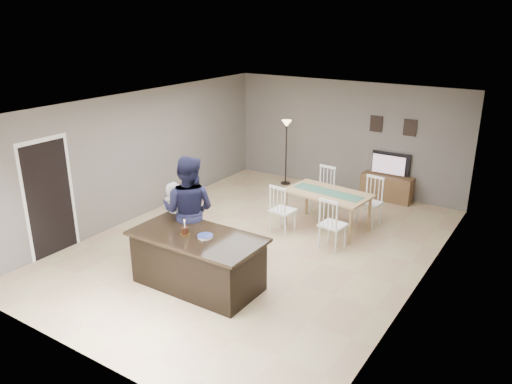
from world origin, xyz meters
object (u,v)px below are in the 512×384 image
Objects in this scene: television at (390,164)px; man at (189,211)px; tv_console at (386,188)px; birthday_cake at (185,231)px; woman at (175,221)px; floor_lamp at (286,135)px; dining_table at (327,198)px; kitchen_island at (198,260)px; plate_stack at (205,236)px.

man reaches higher than television.
tv_console is 4.86× the size of birthday_cake.
woman is 4.80m from floor_lamp.
dining_table is (-0.46, -2.32, 0.35)m from tv_console.
floor_lamp is at bearing 102.84° from birthday_cake.
television is (0.00, 0.07, 0.56)m from tv_console.
dining_table is at bearing 77.20° from kitchen_island.
man reaches higher than kitchen_island.
woman reaches higher than tv_console.
man is at bearing 145.48° from plate_stack.
woman reaches higher than birthday_cake.
dining_table reaches higher than kitchen_island.
kitchen_island is at bearing 120.72° from man.
floor_lamp reaches higher than tv_console.
floor_lamp is at bearing 7.47° from television.
plate_stack reaches higher than kitchen_island.
television is at bearing -116.18° from woman.
television is 0.44× the size of dining_table.
man reaches higher than floor_lamp.
woman is 0.41m from man.
birthday_cake is (-0.18, -0.07, 0.50)m from kitchen_island.
woman is at bearing 67.10° from television.
kitchen_island is 3.34m from dining_table.
plate_stack is at bearing 127.36° from man.
television is at bearing 85.31° from dining_table.
woman is 0.87× the size of floor_lamp.
plate_stack is (1.12, -0.55, 0.19)m from woman.
man is at bearing 176.72° from woman.
dining_table reaches higher than tv_console.
plate_stack is (0.35, 0.07, -0.04)m from birthday_cake.
plate_stack is at bearing -93.72° from dining_table.
birthday_cake is 3.46m from dining_table.
tv_console is 0.72× the size of floor_lamp.
dining_table is at bearing -134.97° from man.
man is at bearing 138.84° from kitchen_island.
woman is (-2.15, -5.02, 0.43)m from tv_console.
dining_table is (0.74, 3.25, 0.20)m from kitchen_island.
birthday_cake is at bearing -103.78° from tv_console.
floor_lamp is (-1.41, 5.30, 0.85)m from kitchen_island.
woman is at bearing -84.51° from floor_lamp.
man reaches higher than birthday_cake.
man reaches higher than dining_table.
floor_lamp is (-0.46, 4.75, 0.57)m from woman.
floor_lamp is at bearing -98.82° from man.
tv_console is 0.57m from television.
birthday_cake is (0.45, -0.62, -0.03)m from man.
television is at bearing 79.63° from plate_stack.
kitchen_island is at bearing -75.13° from floor_lamp.
plate_stack is (0.17, 0.00, 0.47)m from kitchen_island.
plate_stack is (-1.03, -5.57, 0.62)m from tv_console.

